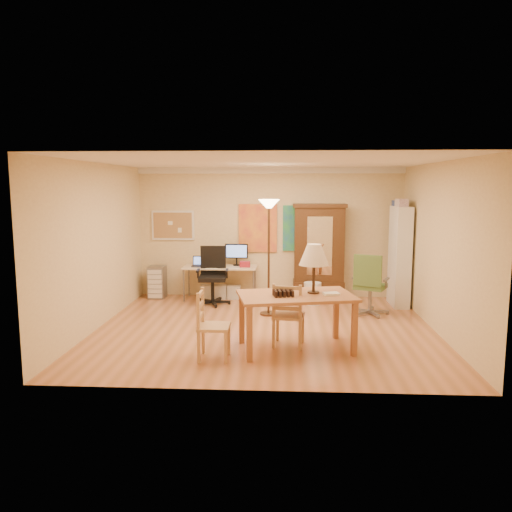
# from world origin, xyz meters

# --- Properties ---
(floor) EXTENTS (5.50, 5.50, 0.00)m
(floor) POSITION_xyz_m (0.00, 0.00, 0.00)
(floor) COLOR #A4663A
(floor) RESTS_ON ground
(crown_molding) EXTENTS (5.50, 0.08, 0.12)m
(crown_molding) POSITION_xyz_m (0.00, 2.46, 2.64)
(crown_molding) COLOR white
(crown_molding) RESTS_ON floor
(corkboard) EXTENTS (0.90, 0.04, 0.62)m
(corkboard) POSITION_xyz_m (-2.05, 2.47, 1.50)
(corkboard) COLOR tan
(corkboard) RESTS_ON floor
(art_panel_left) EXTENTS (0.80, 0.04, 1.00)m
(art_panel_left) POSITION_xyz_m (-0.25, 2.47, 1.45)
(art_panel_left) COLOR yellow
(art_panel_left) RESTS_ON floor
(art_panel_right) EXTENTS (0.75, 0.04, 0.95)m
(art_panel_right) POSITION_xyz_m (0.65, 2.47, 1.45)
(art_panel_right) COLOR teal
(art_panel_right) RESTS_ON floor
(dining_table) EXTENTS (1.77, 1.28, 1.51)m
(dining_table) POSITION_xyz_m (0.57, -0.97, 0.95)
(dining_table) COLOR brown
(dining_table) RESTS_ON floor
(ladder_chair_back) EXTENTS (0.50, 0.48, 0.95)m
(ladder_chair_back) POSITION_xyz_m (0.37, -0.88, 0.44)
(ladder_chair_back) COLOR #AC824F
(ladder_chair_back) RESTS_ON floor
(ladder_chair_left) EXTENTS (0.42, 0.44, 0.95)m
(ladder_chair_left) POSITION_xyz_m (-0.66, -1.47, 0.44)
(ladder_chair_left) COLOR #AC824F
(ladder_chair_left) RESTS_ON floor
(torchiere_lamp) EXTENTS (0.38, 0.38, 2.09)m
(torchiere_lamp) POSITION_xyz_m (0.03, 0.92, 1.68)
(torchiere_lamp) COLOR #432B1A
(torchiere_lamp) RESTS_ON floor
(computer_desk) EXTENTS (1.50, 0.66, 1.14)m
(computer_desk) POSITION_xyz_m (-0.98, 2.15, 0.42)
(computer_desk) COLOR #C2A78E
(computer_desk) RESTS_ON floor
(office_chair_black) EXTENTS (0.70, 0.70, 1.14)m
(office_chair_black) POSITION_xyz_m (-1.10, 1.68, 0.30)
(office_chair_black) COLOR black
(office_chair_black) RESTS_ON floor
(office_chair_green) EXTENTS (0.69, 0.69, 1.12)m
(office_chair_green) POSITION_xyz_m (1.86, 1.00, 0.30)
(office_chair_green) COLOR slate
(office_chair_green) RESTS_ON floor
(drawer_cart) EXTENTS (0.33, 0.40, 0.67)m
(drawer_cart) POSITION_xyz_m (-2.35, 2.18, 0.33)
(drawer_cart) COLOR slate
(drawer_cart) RESTS_ON floor
(armoire) EXTENTS (1.07, 0.51, 1.97)m
(armoire) POSITION_xyz_m (1.01, 2.24, 0.86)
(armoire) COLOR #32190D
(armoire) RESTS_ON floor
(bookshelf) EXTENTS (0.29, 0.78, 1.94)m
(bookshelf) POSITION_xyz_m (2.55, 1.80, 0.96)
(bookshelf) COLOR white
(bookshelf) RESTS_ON floor
(wastebin) EXTENTS (0.35, 0.35, 0.43)m
(wastebin) POSITION_xyz_m (0.87, 1.79, 0.22)
(wastebin) COLOR silver
(wastebin) RESTS_ON floor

